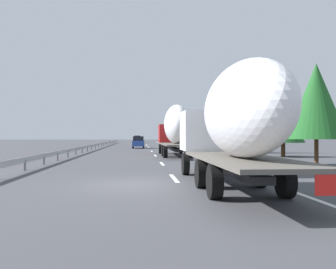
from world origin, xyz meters
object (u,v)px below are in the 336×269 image
(road_sign, at_px, (188,133))
(car_yellow_coupe, at_px, (137,139))
(truck_lead, at_px, (175,128))
(truck_trailing, at_px, (233,121))
(car_blue_sedan, at_px, (138,142))

(road_sign, bearing_deg, car_yellow_coupe, 7.99)
(truck_lead, relative_size, car_yellow_coupe, 3.00)
(truck_lead, distance_m, car_yellow_coupe, 63.66)
(truck_trailing, relative_size, car_blue_sedan, 3.13)
(truck_trailing, relative_size, road_sign, 3.90)
(truck_lead, distance_m, car_blue_sedan, 22.58)
(car_blue_sedan, bearing_deg, truck_lead, -171.13)
(truck_trailing, distance_m, car_yellow_coupe, 84.83)
(truck_trailing, bearing_deg, road_sign, -4.98)
(car_blue_sedan, distance_m, road_sign, 10.35)
(truck_lead, distance_m, road_sign, 14.70)
(truck_lead, distance_m, truck_trailing, 21.20)
(car_yellow_coupe, relative_size, car_blue_sedan, 1.13)
(truck_trailing, bearing_deg, car_blue_sedan, 4.57)
(car_yellow_coupe, bearing_deg, truck_lead, -176.58)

